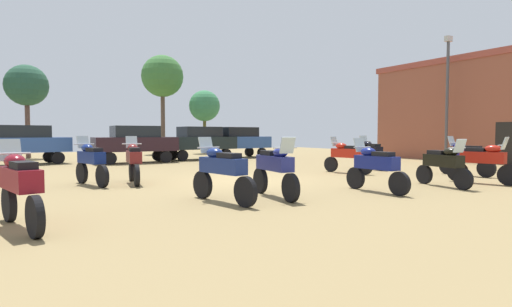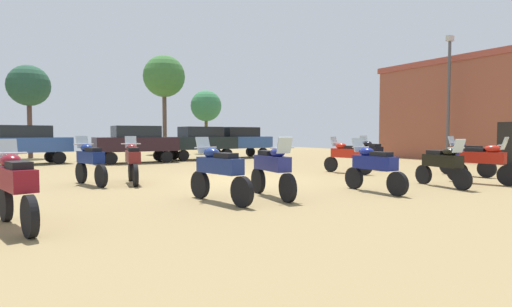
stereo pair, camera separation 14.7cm
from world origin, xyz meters
name	(u,v)px [view 2 (the right image)]	position (x,y,z in m)	size (l,w,h in m)	color
ground_plane	(241,180)	(0.00, 0.00, 0.01)	(44.00, 52.00, 0.02)	olive
motorcycle_1	(90,161)	(-4.62, 1.21, 0.76)	(0.75, 2.12, 1.51)	black
motorcycle_2	(374,166)	(1.73, -4.31, 0.74)	(0.62, 2.19, 1.46)	black
motorcycle_4	(466,157)	(7.91, -3.10, 0.75)	(0.62, 2.13, 1.49)	black
motorcycle_5	(219,170)	(-2.58, -3.63, 0.76)	(0.71, 2.30, 1.51)	black
motorcycle_6	(15,185)	(-6.61, -4.22, 0.76)	(0.74, 2.26, 1.49)	black
motorcycle_7	(347,155)	(4.79, -0.05, 0.74)	(0.72, 2.22, 1.46)	black
motorcycle_8	(133,160)	(-3.39, 0.97, 0.76)	(0.67, 2.24, 1.51)	black
motorcycle_9	(272,168)	(-1.14, -3.68, 0.76)	(0.63, 2.30, 1.51)	black
motorcycle_10	(443,163)	(4.28, -4.62, 0.72)	(0.70, 2.07, 1.43)	black
motorcycle_11	(371,153)	(6.98, 0.73, 0.75)	(0.73, 2.10, 1.49)	black
motorcycle_12	(483,161)	(6.06, -4.81, 0.75)	(0.73, 2.12, 1.49)	black
car_2	(201,140)	(3.21, 11.02, 1.19)	(4.39, 2.03, 2.00)	black
car_3	(239,140)	(6.07, 11.39, 1.19)	(4.45, 2.20, 2.00)	black
car_5	(136,141)	(-0.92, 10.16, 1.19)	(4.32, 1.85, 2.00)	black
car_6	(24,142)	(-6.19, 11.76, 1.19)	(4.57, 2.63, 2.00)	black
tree_2	(164,77)	(3.70, 19.38, 6.08)	(3.27, 3.27, 7.75)	brown
tree_4	(206,106)	(6.75, 18.16, 3.81)	(2.48, 2.48, 5.06)	#4D4B24
tree_5	(29,86)	(-5.72, 17.97, 4.65)	(2.62, 2.62, 5.99)	brown
lamp_post	(449,92)	(14.23, 1.91, 3.91)	(0.44, 0.24, 6.99)	#47474C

